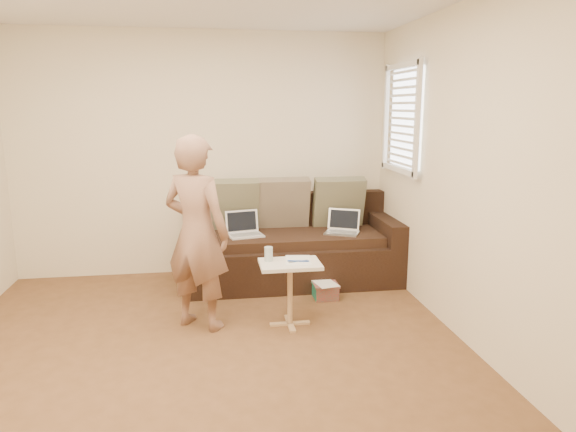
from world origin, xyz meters
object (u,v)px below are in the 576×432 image
(striped_box, at_px, (325,290))
(person, at_px, (197,233))
(side_table, at_px, (290,294))
(sofa, at_px, (292,241))
(laptop_white, at_px, (246,236))
(laptop_silver, at_px, (342,234))
(drinking_glass, at_px, (269,254))

(striped_box, bearing_deg, person, -158.64)
(side_table, bearing_deg, sofa, 79.93)
(person, distance_m, side_table, 0.93)
(sofa, xyz_separation_m, side_table, (-0.20, -1.14, -0.15))
(laptop_white, bearing_deg, striped_box, -47.15)
(striped_box, bearing_deg, laptop_white, 145.49)
(laptop_silver, xyz_separation_m, person, (-1.46, -0.92, 0.29))
(laptop_silver, distance_m, striped_box, 0.69)
(person, relative_size, drinking_glass, 13.42)
(drinking_glass, bearing_deg, side_table, -21.62)
(drinking_glass, distance_m, striped_box, 0.95)
(sofa, xyz_separation_m, drinking_glass, (-0.37, -1.07, 0.19))
(drinking_glass, height_order, striped_box, drinking_glass)
(side_table, relative_size, striped_box, 2.29)
(laptop_white, height_order, side_table, laptop_white)
(person, height_order, side_table, person)
(laptop_white, height_order, person, person)
(side_table, xyz_separation_m, drinking_glass, (-0.17, 0.07, 0.34))
(laptop_white, distance_m, drinking_glass, 1.01)
(side_table, height_order, striped_box, side_table)
(laptop_silver, height_order, person, person)
(laptop_silver, distance_m, laptop_white, 1.00)
(laptop_silver, distance_m, drinking_glass, 1.30)
(laptop_white, xyz_separation_m, striped_box, (0.73, -0.50, -0.44))
(sofa, relative_size, side_table, 3.99)
(side_table, bearing_deg, laptop_silver, 55.20)
(laptop_silver, relative_size, striped_box, 1.40)
(sofa, distance_m, laptop_silver, 0.53)
(laptop_white, relative_size, person, 0.21)
(laptop_silver, bearing_deg, laptop_white, -155.84)
(sofa, height_order, drinking_glass, sofa)
(laptop_white, xyz_separation_m, side_table, (0.29, -1.07, -0.24))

